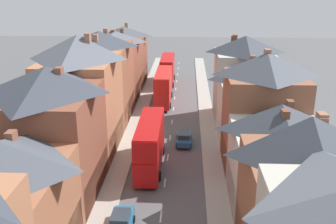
% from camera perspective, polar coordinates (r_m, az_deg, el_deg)
% --- Properties ---
extents(pavement_left, '(2.20, 104.00, 0.14)m').
position_cam_1_polar(pavement_left, '(53.65, -5.05, -2.74)').
color(pavement_left, '#A8A399').
rests_on(pavement_left, ground).
extents(pavement_right, '(2.20, 104.00, 0.14)m').
position_cam_1_polar(pavement_right, '(53.25, 5.90, -2.93)').
color(pavement_right, '#A8A399').
rests_on(pavement_right, ground).
extents(centre_line_dashes, '(0.14, 97.80, 0.01)m').
position_cam_1_polar(centre_line_dashes, '(51.38, 0.31, -3.73)').
color(centre_line_dashes, silver).
rests_on(centre_line_dashes, ground).
extents(terrace_row_left, '(8.00, 81.02, 14.00)m').
position_cam_1_polar(terrace_row_left, '(44.12, -13.45, 0.21)').
color(terrace_row_left, beige).
rests_on(terrace_row_left, ground).
extents(terrace_row_right, '(8.00, 62.20, 12.89)m').
position_cam_1_polar(terrace_row_right, '(33.17, 16.82, -7.09)').
color(terrace_row_right, '#935138').
rests_on(terrace_row_right, ground).
extents(double_decker_bus_lead, '(2.74, 10.80, 5.30)m').
position_cam_1_polar(double_decker_bus_lead, '(64.96, -0.68, 3.73)').
color(double_decker_bus_lead, red).
rests_on(double_decker_bus_lead, ground).
extents(double_decker_bus_mid_street, '(2.74, 10.80, 5.30)m').
position_cam_1_polar(double_decker_bus_mid_street, '(42.56, -2.64, -4.58)').
color(double_decker_bus_mid_street, '#B70F0F').
rests_on(double_decker_bus_mid_street, ground).
extents(double_decker_bus_far_approaching, '(2.74, 10.80, 5.30)m').
position_cam_1_polar(double_decker_bus_far_approaching, '(77.40, -0.10, 6.19)').
color(double_decker_bus_far_approaching, red).
rests_on(double_decker_bus_far_approaching, ground).
extents(car_parked_left_a, '(1.90, 3.97, 1.70)m').
position_cam_1_polar(car_parked_left_a, '(33.48, -6.82, -15.56)').
color(car_parked_left_a, '#236093').
rests_on(car_parked_left_a, ground).
extents(car_mid_black, '(1.90, 4.46, 1.60)m').
position_cam_1_polar(car_mid_black, '(49.26, 2.31, -3.76)').
color(car_mid_black, '#236093').
rests_on(car_mid_black, ground).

